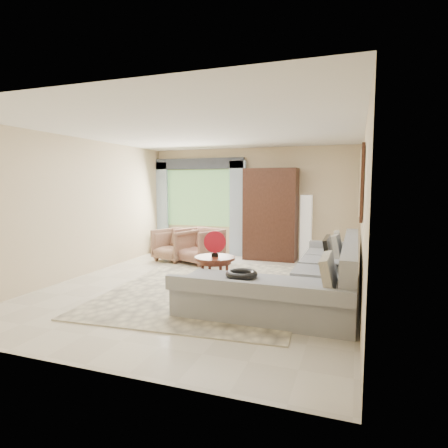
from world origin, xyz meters
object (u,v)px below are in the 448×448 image
at_px(tv_screen, 329,253).
at_px(floor_lamp, 306,228).
at_px(armchair_right, 199,246).
at_px(coffee_table, 215,276).
at_px(potted_plant, 159,242).
at_px(sectional_sofa, 309,282).
at_px(armoire, 271,214).
at_px(armchair_left, 175,245).

relative_size(tv_screen, floor_lamp, 0.49).
bearing_deg(tv_screen, armchair_right, 147.56).
bearing_deg(armchair_right, tv_screen, -10.07).
distance_m(tv_screen, coffee_table, 1.75).
bearing_deg(potted_plant, sectional_sofa, -33.95).
bearing_deg(tv_screen, coffee_table, -167.97).
distance_m(sectional_sofa, tv_screen, 0.52).
bearing_deg(floor_lamp, coffee_table, -106.81).
relative_size(sectional_sofa, armchair_right, 4.05).
height_order(tv_screen, floor_lamp, floor_lamp).
relative_size(armchair_right, floor_lamp, 0.57).
distance_m(tv_screen, armoire, 3.19).
xyz_separation_m(armchair_left, floor_lamp, (2.81, 0.96, 0.38)).
bearing_deg(floor_lamp, armchair_left, -161.14).
height_order(sectional_sofa, armchair_right, sectional_sofa).
bearing_deg(potted_plant, floor_lamp, 3.20).
bearing_deg(potted_plant, armchair_left, -41.92).
bearing_deg(sectional_sofa, tv_screen, 20.87).
relative_size(sectional_sofa, potted_plant, 6.41).
xyz_separation_m(sectional_sofa, potted_plant, (-4.09, 2.75, -0.01)).
distance_m(armchair_left, armchair_right, 0.64).
xyz_separation_m(tv_screen, armchair_right, (-2.87, 1.83, -0.33)).
height_order(sectional_sofa, potted_plant, sectional_sofa).
height_order(coffee_table, floor_lamp, floor_lamp).
bearing_deg(sectional_sofa, armchair_left, 148.41).
relative_size(tv_screen, potted_plant, 1.37).
relative_size(armchair_right, armoire, 0.41).
bearing_deg(coffee_table, armchair_left, 129.32).
distance_m(sectional_sofa, armchair_right, 3.24).
relative_size(sectional_sofa, floor_lamp, 2.31).
bearing_deg(armoire, floor_lamp, 4.29).
bearing_deg(tv_screen, potted_plant, 148.68).
height_order(coffee_table, potted_plant, coffee_table).
height_order(armchair_right, armoire, armoire).
distance_m(sectional_sofa, floor_lamp, 3.03).
height_order(tv_screen, armoire, armoire).
relative_size(tv_screen, coffee_table, 1.18).
bearing_deg(coffee_table, sectional_sofa, 10.26).
bearing_deg(armchair_right, sectional_sofa, -14.12).
bearing_deg(potted_plant, armoire, 2.90).
relative_size(tv_screen, armchair_left, 0.92).
relative_size(armoire, floor_lamp, 1.40).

